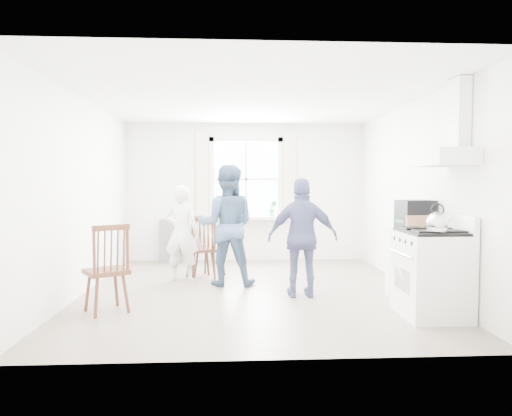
{
  "coord_description": "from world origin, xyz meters",
  "views": [
    {
      "loc": [
        -0.28,
        -6.19,
        1.45
      ],
      "look_at": [
        0.07,
        0.2,
        1.12
      ],
      "focal_mm": 32.0,
      "sensor_mm": 36.0,
      "label": 1
    }
  ],
  "objects_px": {
    "stereo_stack": "(415,214)",
    "low_cabinet": "(412,265)",
    "windsor_chair_c": "(109,259)",
    "person_mid": "(227,225)",
    "windsor_chair_b": "(206,240)",
    "gas_stove": "(432,273)",
    "person_right": "(303,238)",
    "person_left": "(182,233)",
    "windsor_chair_a": "(203,241)"
  },
  "relations": [
    {
      "from": "stereo_stack",
      "to": "low_cabinet",
      "type": "bearing_deg",
      "value": -138.09
    },
    {
      "from": "low_cabinet",
      "to": "windsor_chair_c",
      "type": "distance_m",
      "value": 3.65
    },
    {
      "from": "person_mid",
      "to": "windsor_chair_b",
      "type": "bearing_deg",
      "value": -52.48
    },
    {
      "from": "gas_stove",
      "to": "low_cabinet",
      "type": "height_order",
      "value": "gas_stove"
    },
    {
      "from": "person_right",
      "to": "person_mid",
      "type": "bearing_deg",
      "value": -36.04
    },
    {
      "from": "person_left",
      "to": "windsor_chair_c",
      "type": "bearing_deg",
      "value": 82.12
    },
    {
      "from": "windsor_chair_c",
      "to": "person_left",
      "type": "height_order",
      "value": "person_left"
    },
    {
      "from": "gas_stove",
      "to": "windsor_chair_c",
      "type": "xyz_separation_m",
      "value": [
        -3.55,
        0.28,
        0.14
      ]
    },
    {
      "from": "windsor_chair_a",
      "to": "windsor_chair_c",
      "type": "bearing_deg",
      "value": -116.78
    },
    {
      "from": "gas_stove",
      "to": "person_mid",
      "type": "xyz_separation_m",
      "value": [
        -2.26,
        1.72,
        0.38
      ]
    },
    {
      "from": "windsor_chair_a",
      "to": "windsor_chair_c",
      "type": "distance_m",
      "value": 2.04
    },
    {
      "from": "person_right",
      "to": "windsor_chair_b",
      "type": "bearing_deg",
      "value": -42.42
    },
    {
      "from": "gas_stove",
      "to": "stereo_stack",
      "type": "bearing_deg",
      "value": 81.76
    },
    {
      "from": "gas_stove",
      "to": "person_left",
      "type": "relative_size",
      "value": 0.77
    },
    {
      "from": "low_cabinet",
      "to": "windsor_chair_a",
      "type": "relative_size",
      "value": 0.93
    },
    {
      "from": "person_left",
      "to": "person_right",
      "type": "height_order",
      "value": "person_right"
    },
    {
      "from": "windsor_chair_b",
      "to": "windsor_chair_c",
      "type": "xyz_separation_m",
      "value": [
        -0.97,
        -1.95,
        0.03
      ]
    },
    {
      "from": "stereo_stack",
      "to": "windsor_chair_c",
      "type": "relative_size",
      "value": 0.42
    },
    {
      "from": "stereo_stack",
      "to": "windsor_chair_b",
      "type": "xyz_separation_m",
      "value": [
        -2.69,
        1.49,
        -0.49
      ]
    },
    {
      "from": "low_cabinet",
      "to": "windsor_chair_c",
      "type": "relative_size",
      "value": 0.88
    },
    {
      "from": "windsor_chair_c",
      "to": "windsor_chair_a",
      "type": "bearing_deg",
      "value": 63.22
    },
    {
      "from": "windsor_chair_a",
      "to": "person_left",
      "type": "bearing_deg",
      "value": -161.96
    },
    {
      "from": "low_cabinet",
      "to": "stereo_stack",
      "type": "height_order",
      "value": "stereo_stack"
    },
    {
      "from": "windsor_chair_b",
      "to": "person_mid",
      "type": "relative_size",
      "value": 0.56
    },
    {
      "from": "low_cabinet",
      "to": "windsor_chair_a",
      "type": "height_order",
      "value": "windsor_chair_a"
    },
    {
      "from": "stereo_stack",
      "to": "person_left",
      "type": "relative_size",
      "value": 0.3
    },
    {
      "from": "windsor_chair_c",
      "to": "person_left",
      "type": "bearing_deg",
      "value": 70.37
    },
    {
      "from": "windsor_chair_a",
      "to": "person_mid",
      "type": "xyz_separation_m",
      "value": [
        0.37,
        -0.38,
        0.28
      ]
    },
    {
      "from": "low_cabinet",
      "to": "windsor_chair_a",
      "type": "xyz_separation_m",
      "value": [
        -2.7,
        1.4,
        0.14
      ]
    },
    {
      "from": "low_cabinet",
      "to": "windsor_chair_c",
      "type": "bearing_deg",
      "value": -173.36
    },
    {
      "from": "stereo_stack",
      "to": "windsor_chair_c",
      "type": "height_order",
      "value": "stereo_stack"
    },
    {
      "from": "low_cabinet",
      "to": "windsor_chair_c",
      "type": "xyz_separation_m",
      "value": [
        -3.62,
        -0.42,
        0.17
      ]
    },
    {
      "from": "stereo_stack",
      "to": "person_right",
      "type": "relative_size",
      "value": 0.28
    },
    {
      "from": "windsor_chair_c",
      "to": "person_right",
      "type": "distance_m",
      "value": 2.38
    },
    {
      "from": "person_mid",
      "to": "person_right",
      "type": "distance_m",
      "value": 1.25
    },
    {
      "from": "windsor_chair_b",
      "to": "windsor_chair_a",
      "type": "bearing_deg",
      "value": -112.25
    },
    {
      "from": "windsor_chair_b",
      "to": "gas_stove",
      "type": "bearing_deg",
      "value": -40.77
    },
    {
      "from": "gas_stove",
      "to": "person_left",
      "type": "height_order",
      "value": "person_left"
    },
    {
      "from": "stereo_stack",
      "to": "person_mid",
      "type": "xyz_separation_m",
      "value": [
        -2.36,
        0.99,
        -0.21
      ]
    },
    {
      "from": "gas_stove",
      "to": "windsor_chair_a",
      "type": "bearing_deg",
      "value": 141.4
    },
    {
      "from": "windsor_chair_c",
      "to": "person_left",
      "type": "relative_size",
      "value": 0.71
    },
    {
      "from": "gas_stove",
      "to": "windsor_chair_a",
      "type": "height_order",
      "value": "gas_stove"
    },
    {
      "from": "gas_stove",
      "to": "stereo_stack",
      "type": "xyz_separation_m",
      "value": [
        0.11,
        0.73,
        0.59
      ]
    },
    {
      "from": "person_mid",
      "to": "gas_stove",
      "type": "bearing_deg",
      "value": 147.68
    },
    {
      "from": "stereo_stack",
      "to": "person_right",
      "type": "height_order",
      "value": "person_right"
    },
    {
      "from": "stereo_stack",
      "to": "windsor_chair_b",
      "type": "height_order",
      "value": "stereo_stack"
    },
    {
      "from": "stereo_stack",
      "to": "person_mid",
      "type": "bearing_deg",
      "value": 157.35
    },
    {
      "from": "stereo_stack",
      "to": "windsor_chair_b",
      "type": "relative_size",
      "value": 0.44
    },
    {
      "from": "windsor_chair_c",
      "to": "person_mid",
      "type": "distance_m",
      "value": 1.95
    },
    {
      "from": "gas_stove",
      "to": "windsor_chair_b",
      "type": "bearing_deg",
      "value": 139.23
    }
  ]
}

